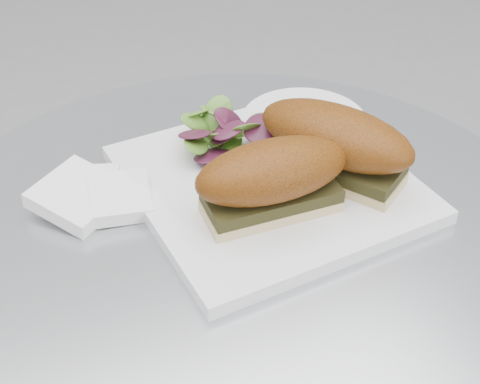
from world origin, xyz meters
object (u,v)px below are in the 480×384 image
object	(u,v)px
plate	(269,183)
sandwich_left	(272,178)
sandwich_right	(335,142)
saucer	(304,123)

from	to	relation	value
plate	sandwich_left	size ratio (longest dim) A/B	1.77
sandwich_right	saucer	xyz separation A→B (m)	(0.03, 0.12, -0.05)
sandwich_right	saucer	size ratio (longest dim) A/B	1.22
sandwich_left	saucer	size ratio (longest dim) A/B	1.04
sandwich_left	saucer	bearing A→B (deg)	54.05
sandwich_left	sandwich_right	xyz separation A→B (m)	(0.09, 0.03, -0.00)
sandwich_left	sandwich_right	bearing A→B (deg)	21.52
sandwich_left	plate	bearing A→B (deg)	68.92
plate	saucer	world-z (taller)	plate
plate	sandwich_right	world-z (taller)	sandwich_right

